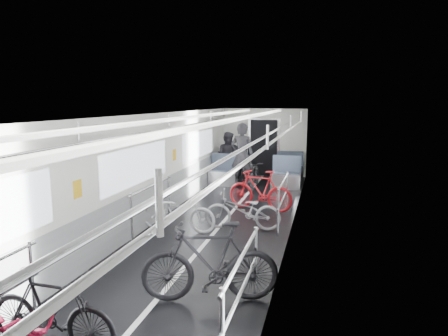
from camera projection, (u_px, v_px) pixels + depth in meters
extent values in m
cube|color=black|center=(209.00, 239.00, 7.80)|extent=(3.00, 14.00, 0.01)
cube|color=white|center=(208.00, 115.00, 7.40)|extent=(3.00, 14.00, 0.02)
cube|color=silver|center=(137.00, 175.00, 7.96)|extent=(0.02, 14.00, 2.40)
cube|color=silver|center=(288.00, 183.00, 7.23)|extent=(0.02, 14.00, 2.40)
cube|color=silver|center=(264.00, 142.00, 14.29)|extent=(3.00, 0.02, 2.40)
cube|color=white|center=(209.00, 239.00, 7.80)|extent=(0.08, 13.80, 0.01)
cube|color=gray|center=(139.00, 212.00, 8.08)|extent=(0.01, 13.90, 0.90)
cube|color=gray|center=(285.00, 222.00, 7.37)|extent=(0.01, 13.90, 0.90)
cube|color=white|center=(138.00, 165.00, 7.92)|extent=(0.01, 10.80, 0.75)
cube|color=white|center=(286.00, 172.00, 7.21)|extent=(0.01, 10.80, 0.75)
cube|color=white|center=(180.00, 118.00, 7.54)|extent=(0.14, 13.40, 0.05)
cube|color=white|center=(237.00, 119.00, 7.28)|extent=(0.14, 13.40, 0.05)
cube|color=black|center=(264.00, 148.00, 14.26)|extent=(0.95, 0.10, 2.00)
imported|color=black|center=(51.00, 311.00, 4.22)|extent=(1.55, 0.47, 0.93)
imported|color=#B6B7BC|center=(178.00, 211.00, 8.20)|extent=(1.63, 0.60, 0.85)
imported|color=black|center=(210.00, 262.00, 5.30)|extent=(1.91, 1.01, 1.11)
imported|color=#99989C|center=(243.00, 210.00, 8.31)|extent=(1.62, 0.71, 0.83)
imported|color=red|center=(260.00, 190.00, 9.78)|extent=(1.74, 0.85, 1.00)
imported|color=black|center=(255.00, 174.00, 12.30)|extent=(0.63, 1.66, 0.86)
imported|color=black|center=(242.00, 155.00, 12.30)|extent=(0.80, 0.58, 2.01)
imported|color=#2C2A31|center=(228.00, 156.00, 13.55)|extent=(0.96, 0.85, 1.64)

